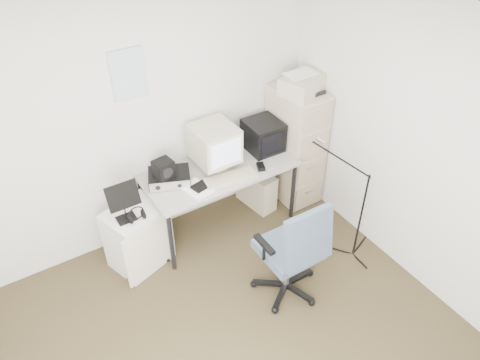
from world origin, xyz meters
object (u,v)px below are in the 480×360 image
desk (221,197)px  filing_cabinet (295,145)px  side_cart (138,237)px  office_chair (289,247)px

desk → filing_cabinet: bearing=1.8°
desk → side_cart: 0.92m
desk → office_chair: 1.08m
side_cart → filing_cabinet: bearing=-15.9°
desk → office_chair: size_ratio=1.40×
filing_cabinet → side_cart: filing_cabinet is taller
side_cart → office_chair: bearing=-64.4°
desk → office_chair: (0.06, -1.06, 0.17)m
desk → side_cart: bearing=-177.6°
office_chair → side_cart: (-0.98, 1.03, -0.22)m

